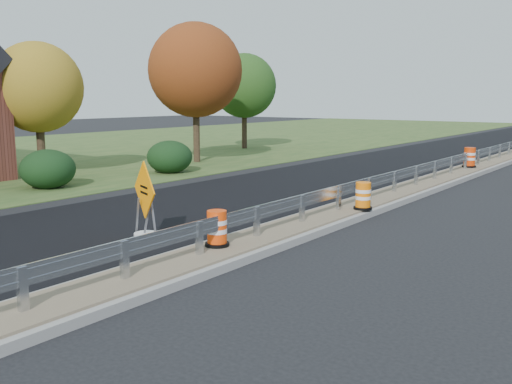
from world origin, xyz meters
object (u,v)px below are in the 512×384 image
Objects in this scene: caution_sign at (146,220)px; barrel_median_mid at (363,196)px; barrel_median_near at (217,229)px; barrel_median_far at (470,158)px.

caution_sign is 2.45× the size of barrel_median_mid.
barrel_median_near is 17.92m from barrel_median_far.
barrel_median_near is at bearing 21.62° from caution_sign.
barrel_median_near is at bearing -96.90° from barrel_median_mid.
barrel_median_near is at bearing -90.37° from barrel_median_far.
barrel_median_far is at bearing 92.71° from barrel_median_mid.
barrel_median_near is 5.78m from barrel_median_mid.
barrel_median_near is 0.99× the size of barrel_median_mid.
barrel_median_near is (2.37, -0.06, 0.11)m from caution_sign.
caution_sign is 2.46× the size of barrel_median_near.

